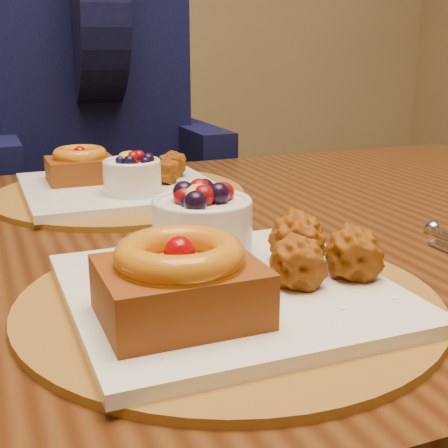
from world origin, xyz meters
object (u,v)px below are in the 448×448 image
(dining_table, at_px, (162,295))
(chair_far, at_px, (92,257))
(place_setting_near, at_px, (222,272))
(place_setting_far, at_px, (118,183))
(diner, at_px, (90,87))

(dining_table, xyz_separation_m, chair_far, (0.04, 0.78, -0.21))
(place_setting_near, height_order, place_setting_far, place_setting_near)
(dining_table, distance_m, place_setting_near, 0.24)
(chair_far, bearing_deg, place_setting_near, -87.04)
(place_setting_far, height_order, chair_far, chair_far)
(place_setting_near, distance_m, diner, 0.97)
(diner, bearing_deg, place_setting_far, -102.31)
(dining_table, xyz_separation_m, diner, (0.06, 0.75, 0.21))
(dining_table, bearing_deg, place_setting_far, 90.56)
(place_setting_far, distance_m, chair_far, 0.65)
(dining_table, xyz_separation_m, place_setting_near, (-0.00, -0.21, 0.11))
(place_setting_near, bearing_deg, dining_table, 88.97)
(diner, bearing_deg, chair_far, 111.11)
(dining_table, height_order, diner, diner)
(place_setting_far, xyz_separation_m, diner, (0.06, 0.53, 0.11))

